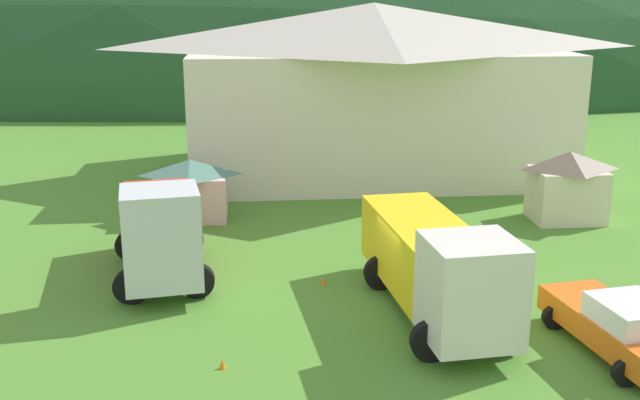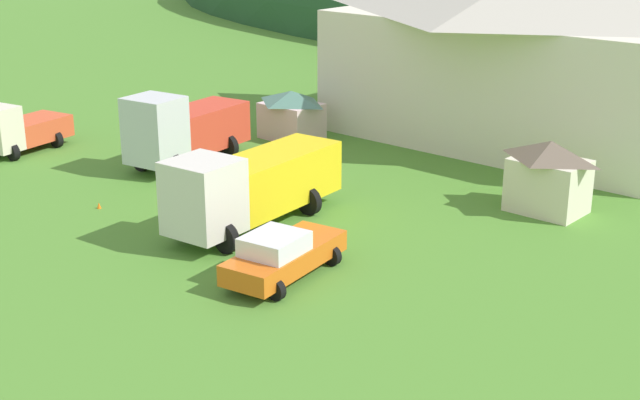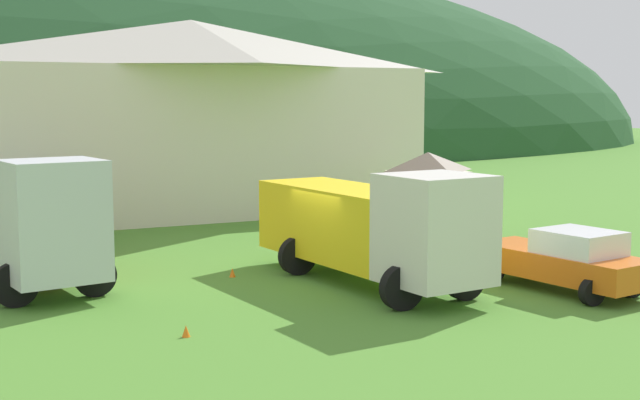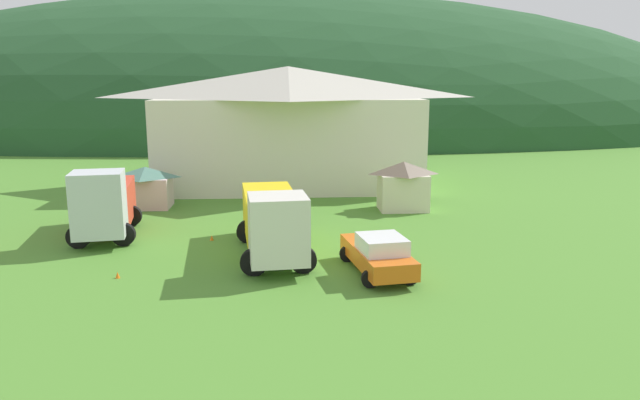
# 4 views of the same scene
# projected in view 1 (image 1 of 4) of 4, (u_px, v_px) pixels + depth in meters

# --- Properties ---
(ground_plane) EXTENTS (200.00, 200.00, 0.00)m
(ground_plane) POSITION_uv_depth(u_px,v_px,m) (410.00, 303.00, 23.23)
(ground_plane) COLOR #4C842D
(forested_hill_backdrop) EXTENTS (140.16, 60.00, 39.58)m
(forested_hill_backdrop) POSITION_uv_depth(u_px,v_px,m) (296.00, 75.00, 83.58)
(forested_hill_backdrop) COLOR #234C28
(forested_hill_backdrop) RESTS_ON ground
(depot_building) EXTENTS (19.61, 11.96, 8.60)m
(depot_building) POSITION_uv_depth(u_px,v_px,m) (373.00, 86.00, 38.94)
(depot_building) COLOR silver
(depot_building) RESTS_ON ground
(play_shed_cream) EXTENTS (3.04, 2.32, 2.91)m
(play_shed_cream) POSITION_uv_depth(u_px,v_px,m) (568.00, 185.00, 31.14)
(play_shed_cream) COLOR beige
(play_shed_cream) RESTS_ON ground
(play_shed_pink) EXTENTS (3.11, 2.44, 2.51)m
(play_shed_pink) POSITION_uv_depth(u_px,v_px,m) (191.00, 188.00, 31.47)
(play_shed_pink) COLOR beige
(play_shed_pink) RESTS_ON ground
(tow_truck_silver) EXTENTS (3.66, 6.79, 3.56)m
(tow_truck_silver) POSITION_uv_depth(u_px,v_px,m) (160.00, 229.00, 24.68)
(tow_truck_silver) COLOR silver
(tow_truck_silver) RESTS_ON ground
(flatbed_truck_yellow) EXTENTS (3.57, 8.30, 3.22)m
(flatbed_truck_yellow) POSITION_uv_depth(u_px,v_px,m) (437.00, 264.00, 21.83)
(flatbed_truck_yellow) COLOR silver
(flatbed_truck_yellow) RESTS_ON ground
(service_pickup_orange) EXTENTS (2.75, 5.08, 1.66)m
(service_pickup_orange) POSITION_uv_depth(u_px,v_px,m) (619.00, 325.00, 19.83)
(service_pickup_orange) COLOR orange
(service_pickup_orange) RESTS_ON ground
(traffic_cone_near_pickup) EXTENTS (0.36, 0.36, 0.51)m
(traffic_cone_near_pickup) POSITION_uv_depth(u_px,v_px,m) (223.00, 368.00, 19.27)
(traffic_cone_near_pickup) COLOR orange
(traffic_cone_near_pickup) RESTS_ON ground
(traffic_cone_mid_row) EXTENTS (0.36, 0.36, 0.51)m
(traffic_cone_mid_row) POSITION_uv_depth(u_px,v_px,m) (323.00, 284.00, 24.71)
(traffic_cone_mid_row) COLOR orange
(traffic_cone_mid_row) RESTS_ON ground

